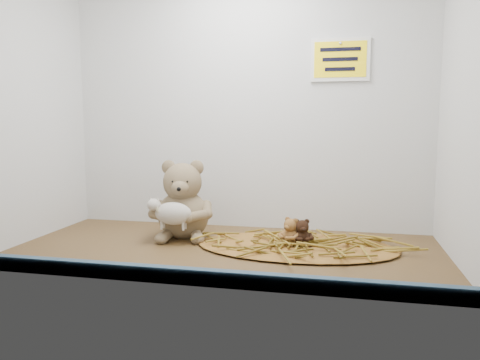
% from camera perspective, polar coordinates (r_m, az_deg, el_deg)
% --- Properties ---
extents(alcove_shell, '(1.20, 0.60, 0.90)m').
position_cam_1_polar(alcove_shell, '(1.37, -0.98, 11.05)').
color(alcove_shell, '#453118').
rests_on(alcove_shell, ground).
extents(front_rail, '(1.19, 0.02, 0.04)m').
position_cam_1_polar(front_rail, '(1.05, -5.77, -11.60)').
color(front_rail, '#344C64').
rests_on(front_rail, shelf_floor).
extents(straw_bed, '(0.57, 0.33, 0.01)m').
position_cam_1_polar(straw_bed, '(1.35, 6.87, -8.01)').
color(straw_bed, brown).
rests_on(straw_bed, shelf_floor).
extents(main_teddy, '(0.23, 0.24, 0.24)m').
position_cam_1_polar(main_teddy, '(1.45, -6.98, -2.31)').
color(main_teddy, '#867452').
rests_on(main_teddy, shelf_floor).
extents(toy_lamb, '(0.14, 0.09, 0.09)m').
position_cam_1_polar(toy_lamb, '(1.38, -8.14, -4.07)').
color(toy_lamb, beige).
rests_on(toy_lamb, main_teddy).
extents(mini_teddy_tan, '(0.09, 0.09, 0.08)m').
position_cam_1_polar(mini_teddy_tan, '(1.34, 6.23, -6.12)').
color(mini_teddy_tan, brown).
rests_on(mini_teddy_tan, straw_bed).
extents(mini_teddy_brown, '(0.08, 0.08, 0.08)m').
position_cam_1_polar(mini_teddy_brown, '(1.34, 7.57, -6.23)').
color(mini_teddy_brown, black).
rests_on(mini_teddy_brown, straw_bed).
extents(wall_sign, '(0.16, 0.01, 0.11)m').
position_cam_1_polar(wall_sign, '(1.54, 12.11, 14.17)').
color(wall_sign, yellow).
rests_on(wall_sign, back_wall).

